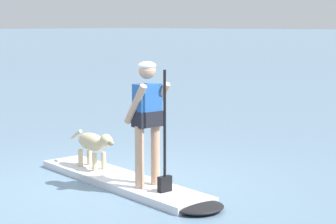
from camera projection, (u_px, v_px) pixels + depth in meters
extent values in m
plane|color=slate|center=(121.00, 184.00, 8.48)|extent=(400.00, 400.00, 0.00)
cube|color=silver|center=(121.00, 181.00, 8.47)|extent=(3.25, 1.17, 0.10)
ellipsoid|color=black|center=(199.00, 207.00, 7.26)|extent=(0.65, 0.71, 0.10)
cylinder|color=tan|center=(155.00, 154.00, 8.03)|extent=(0.12, 0.12, 0.81)
cylinder|color=tan|center=(140.00, 157.00, 7.86)|extent=(0.12, 0.12, 0.81)
cube|color=black|center=(147.00, 119.00, 7.88)|extent=(0.28, 0.39, 0.20)
cube|color=#2659A5|center=(147.00, 104.00, 7.85)|extent=(0.25, 0.37, 0.53)
sphere|color=tan|center=(147.00, 70.00, 7.79)|extent=(0.22, 0.22, 0.22)
ellipsoid|color=white|center=(147.00, 66.00, 7.78)|extent=(0.23, 0.23, 0.11)
cylinder|color=tan|center=(159.00, 102.00, 7.97)|extent=(0.43, 0.16, 0.54)
cylinder|color=tan|center=(135.00, 104.00, 7.73)|extent=(0.43, 0.16, 0.54)
cylinder|color=black|center=(165.00, 132.00, 7.63)|extent=(0.04, 0.04, 1.54)
cube|color=black|center=(165.00, 184.00, 7.72)|extent=(0.11, 0.19, 0.20)
ellipsoid|color=#CCB78C|center=(92.00, 142.00, 8.96)|extent=(0.66, 0.32, 0.26)
ellipsoid|color=#CCB78C|center=(106.00, 140.00, 8.66)|extent=(0.24, 0.19, 0.18)
ellipsoid|color=gray|center=(111.00, 143.00, 8.58)|extent=(0.13, 0.10, 0.08)
cylinder|color=#CCB78C|center=(77.00, 135.00, 9.27)|extent=(0.27, 0.09, 0.18)
cylinder|color=#CCB78C|center=(104.00, 161.00, 8.90)|extent=(0.07, 0.07, 0.26)
cylinder|color=#CCB78C|center=(95.00, 162.00, 8.80)|extent=(0.07, 0.07, 0.26)
cylinder|color=#CCB78C|center=(89.00, 156.00, 9.19)|extent=(0.07, 0.07, 0.26)
cylinder|color=#CCB78C|center=(81.00, 158.00, 9.09)|extent=(0.07, 0.07, 0.26)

